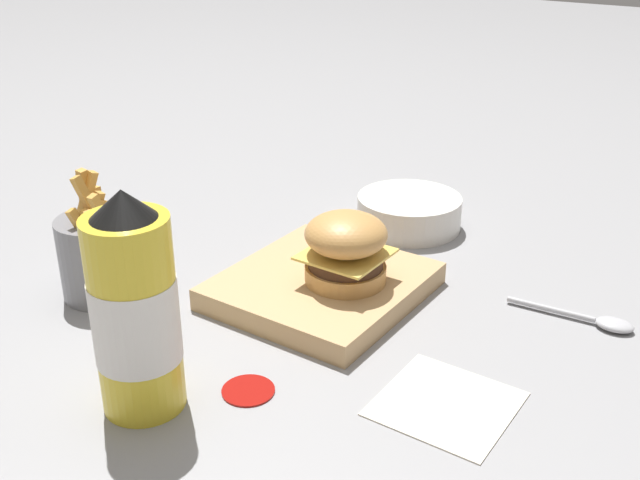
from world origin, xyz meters
TOP-DOWN VIEW (x-y plane):
  - ground_plane at (0.00, 0.00)m, footprint 6.00×6.00m
  - serving_board at (0.00, 0.08)m, footprint 0.24×0.22m
  - burger at (-0.01, 0.11)m, footprint 0.10×0.10m
  - ketchup_bottle at (0.28, 0.06)m, footprint 0.08×0.08m
  - fries_basket at (0.15, -0.15)m, footprint 0.10×0.10m
  - side_bowl at (-0.25, 0.06)m, footprint 0.15×0.15m
  - spoon at (-0.12, 0.38)m, footprint 0.03×0.15m
  - ketchup_puddle at (0.20, 0.13)m, footprint 0.05×0.05m
  - parchment_square at (0.11, 0.30)m, footprint 0.12×0.12m

SIDE VIEW (x-z plane):
  - ground_plane at x=0.00m, z-range 0.00..0.00m
  - parchment_square at x=0.11m, z-range 0.00..0.00m
  - ketchup_puddle at x=0.20m, z-range 0.00..0.00m
  - spoon at x=-0.12m, z-range 0.00..0.01m
  - serving_board at x=0.00m, z-range 0.00..0.03m
  - side_bowl at x=-0.25m, z-range 0.00..0.05m
  - fries_basket at x=0.15m, z-range -0.03..0.13m
  - burger at x=-0.01m, z-range 0.03..0.11m
  - ketchup_bottle at x=0.28m, z-range -0.01..0.21m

